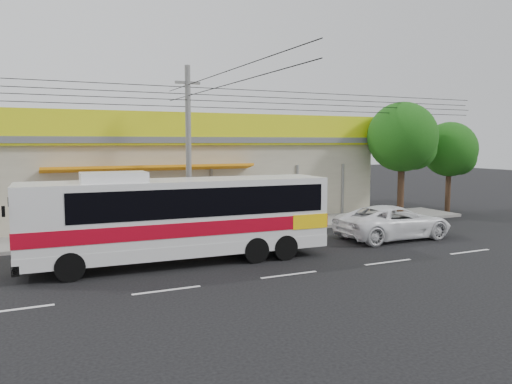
# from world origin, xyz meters

# --- Properties ---
(ground) EXTENTS (120.00, 120.00, 0.00)m
(ground) POSITION_xyz_m (0.00, 0.00, 0.00)
(ground) COLOR black
(ground) RESTS_ON ground
(sidewalk) EXTENTS (30.00, 3.20, 0.15)m
(sidewalk) POSITION_xyz_m (0.00, 6.00, 0.07)
(sidewalk) COLOR gray
(sidewalk) RESTS_ON ground
(lane_markings) EXTENTS (50.00, 0.12, 0.01)m
(lane_markings) POSITION_xyz_m (0.00, -2.50, 0.00)
(lane_markings) COLOR silver
(lane_markings) RESTS_ON ground
(storefront_building) EXTENTS (22.60, 9.20, 5.70)m
(storefront_building) POSITION_xyz_m (-0.01, 11.54, 2.30)
(storefront_building) COLOR #A8A087
(storefront_building) RESTS_ON ground
(coach_bus) EXTENTS (10.67, 2.65, 3.26)m
(coach_bus) POSITION_xyz_m (-2.54, 0.50, 1.75)
(coach_bus) COLOR silver
(coach_bus) RESTS_ON ground
(white_car) EXTENTS (5.29, 2.46, 1.47)m
(white_car) POSITION_xyz_m (7.09, 0.89, 0.73)
(white_car) COLOR white
(white_car) RESTS_ON ground
(utility_pole) EXTENTS (34.00, 14.00, 7.62)m
(utility_pole) POSITION_xyz_m (-0.87, 5.33, 6.29)
(utility_pole) COLOR slate
(utility_pole) RESTS_ON ground
(tree_near) EXTENTS (3.92, 3.92, 6.50)m
(tree_near) POSITION_xyz_m (11.93, 5.81, 4.40)
(tree_near) COLOR #332114
(tree_near) RESTS_ON ground
(tree_far) EXTENTS (3.30, 3.30, 5.46)m
(tree_far) POSITION_xyz_m (15.94, 6.21, 3.70)
(tree_far) COLOR #332114
(tree_far) RESTS_ON ground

